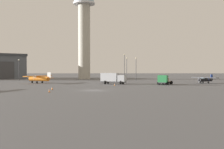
# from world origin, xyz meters

# --- Properties ---
(ground_plane) EXTENTS (400.00, 400.00, 0.00)m
(ground_plane) POSITION_xyz_m (0.00, 0.00, 0.00)
(ground_plane) COLOR #545456
(control_tower) EXTENTS (8.96, 8.96, 40.24)m
(control_tower) POSITION_xyz_m (-6.10, 60.64, 21.56)
(control_tower) COLOR #B2AD9E
(control_tower) RESTS_ON ground_plane
(airplane_black) EXTENTS (6.64, 8.12, 2.60)m
(airplane_black) POSITION_xyz_m (31.93, 25.51, 1.21)
(airplane_black) COLOR black
(airplane_black) RESTS_ON ground_plane
(airplane_orange) EXTENTS (8.42, 10.53, 3.26)m
(airplane_orange) POSITION_xyz_m (-17.00, 27.36, 1.52)
(airplane_orange) COLOR orange
(airplane_orange) RESTS_ON ground_plane
(truck_flatbed_green) EXTENTS (5.05, 6.57, 2.60)m
(truck_flatbed_green) POSITION_xyz_m (18.23, 18.54, 1.26)
(truck_flatbed_green) COLOR #38383D
(truck_flatbed_green) RESTS_ON ground_plane
(truck_box_silver) EXTENTS (7.38, 4.88, 3.10)m
(truck_box_silver) POSITION_xyz_m (4.60, 22.73, 1.72)
(truck_box_silver) COLOR #38383D
(truck_box_silver) RESTS_ON ground_plane
(light_post_west) EXTENTS (0.44, 0.44, 8.62)m
(light_post_west) POSITION_xyz_m (11.00, 53.73, 5.14)
(light_post_west) COLOR #38383D
(light_post_west) RESTS_ON ground_plane
(light_post_east) EXTENTS (0.44, 0.44, 7.63)m
(light_post_east) POSITION_xyz_m (-27.96, 43.94, 4.62)
(light_post_east) COLOR #38383D
(light_post_east) RESTS_ON ground_plane
(light_post_north) EXTENTS (0.44, 0.44, 8.20)m
(light_post_north) POSITION_xyz_m (13.18, 40.67, 4.92)
(light_post_north) COLOR #38383D
(light_post_north) RESTS_ON ground_plane
(light_post_centre) EXTENTS (0.44, 0.44, 9.97)m
(light_post_centre) POSITION_xyz_m (9.90, 51.03, 5.84)
(light_post_centre) COLOR #38383D
(light_post_centre) RESTS_ON ground_plane
(traffic_cone_near_left) EXTENTS (0.36, 0.36, 0.61)m
(traffic_cone_near_left) POSITION_xyz_m (-7.89, -4.40, 0.30)
(traffic_cone_near_left) COLOR black
(traffic_cone_near_left) RESTS_ON ground_plane
(traffic_cone_near_right) EXTENTS (0.36, 0.36, 0.62)m
(traffic_cone_near_right) POSITION_xyz_m (-8.44, 1.43, 0.30)
(traffic_cone_near_right) COLOR black
(traffic_cone_near_right) RESTS_ON ground_plane
(traffic_cone_mid_apron) EXTENTS (0.36, 0.36, 0.60)m
(traffic_cone_mid_apron) POSITION_xyz_m (4.80, 14.88, 0.29)
(traffic_cone_mid_apron) COLOR black
(traffic_cone_mid_apron) RESTS_ON ground_plane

